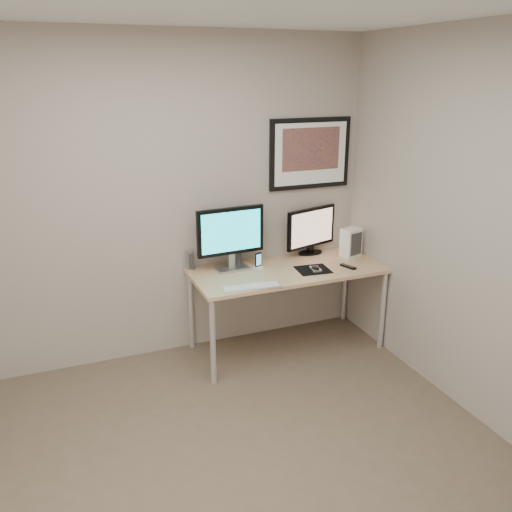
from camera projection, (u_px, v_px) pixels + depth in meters
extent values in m
plane|color=brown|center=(229.00, 479.00, 3.21)|extent=(3.60, 3.60, 0.00)
plane|color=gray|center=(155.00, 203.00, 4.28)|extent=(3.60, 0.00, 3.60)
plane|color=gray|center=(494.00, 236.00, 3.42)|extent=(0.00, 3.40, 3.40)
cube|color=#AF8054|center=(287.00, 270.00, 4.51)|extent=(1.60, 0.70, 0.03)
cylinder|color=silver|center=(213.00, 342.00, 4.09)|extent=(0.04, 0.04, 0.70)
cylinder|color=silver|center=(191.00, 310.00, 4.64)|extent=(0.04, 0.04, 0.70)
cylinder|color=silver|center=(383.00, 310.00, 4.63)|extent=(0.04, 0.04, 0.70)
cylinder|color=silver|center=(345.00, 285.00, 5.17)|extent=(0.04, 0.04, 0.70)
cube|color=black|center=(310.00, 154.00, 4.64)|extent=(0.75, 0.03, 0.60)
cube|color=white|center=(311.00, 154.00, 4.62)|extent=(0.67, 0.00, 0.52)
cube|color=orange|center=(311.00, 149.00, 4.61)|extent=(0.54, 0.00, 0.36)
cube|color=#A6A6AB|center=(231.00, 268.00, 4.50)|extent=(0.28, 0.20, 0.02)
cube|color=#A6A6AB|center=(231.00, 260.00, 4.48)|extent=(0.05, 0.04, 0.11)
cube|color=black|center=(231.00, 231.00, 4.39)|extent=(0.58, 0.07, 0.39)
cube|color=#11B3B4|center=(231.00, 232.00, 4.38)|extent=(0.51, 0.04, 0.33)
cube|color=black|center=(310.00, 253.00, 4.88)|extent=(0.25, 0.18, 0.02)
cube|color=black|center=(310.00, 249.00, 4.86)|extent=(0.06, 0.05, 0.05)
cube|color=black|center=(311.00, 227.00, 4.80)|extent=(0.53, 0.18, 0.35)
cube|color=#A27C67|center=(312.00, 228.00, 4.78)|extent=(0.47, 0.14, 0.30)
cylinder|color=#A6A6AB|center=(190.00, 260.00, 4.47)|extent=(0.08, 0.08, 0.16)
cylinder|color=#A6A6AB|center=(236.00, 255.00, 4.57)|extent=(0.09, 0.09, 0.17)
cube|color=black|center=(258.00, 260.00, 4.50)|extent=(0.08, 0.08, 0.14)
cube|color=silver|center=(252.00, 287.00, 4.11)|extent=(0.46, 0.16, 0.02)
cube|color=black|center=(313.00, 270.00, 4.48)|extent=(0.29, 0.26, 0.00)
ellipsoid|color=black|center=(315.00, 268.00, 4.45)|extent=(0.08, 0.13, 0.04)
cube|color=black|center=(348.00, 266.00, 4.53)|extent=(0.09, 0.15, 0.02)
cube|color=white|center=(351.00, 242.00, 4.78)|extent=(0.19, 0.16, 0.25)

